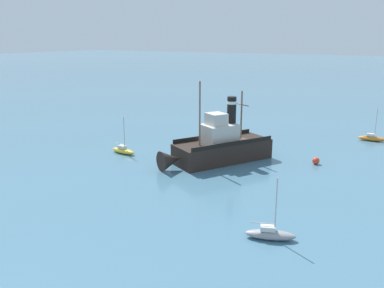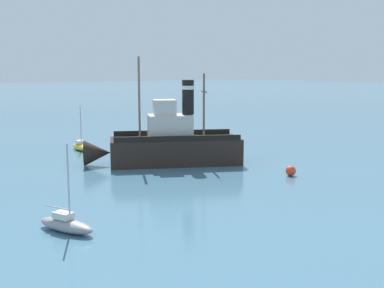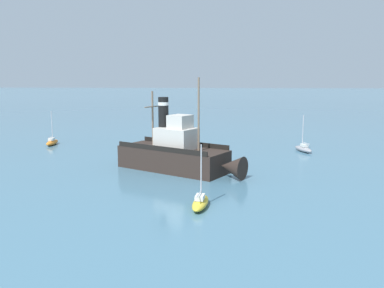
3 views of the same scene
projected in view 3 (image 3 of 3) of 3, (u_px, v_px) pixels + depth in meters
ground_plane at (157, 168)px, 44.73m from camera, size 600.00×600.00×0.00m
old_tugboat at (177, 154)px, 43.31m from camera, size 10.15×14.15×9.90m
sailboat_yellow at (200, 202)px, 31.28m from camera, size 3.91×1.59×4.90m
sailboat_grey at (303, 149)px, 54.33m from camera, size 3.95×2.27×4.90m
sailboat_orange at (52, 142)px, 59.69m from camera, size 3.84×1.26×4.90m
mooring_buoy at (150, 149)px, 54.30m from camera, size 0.85×0.85×0.85m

